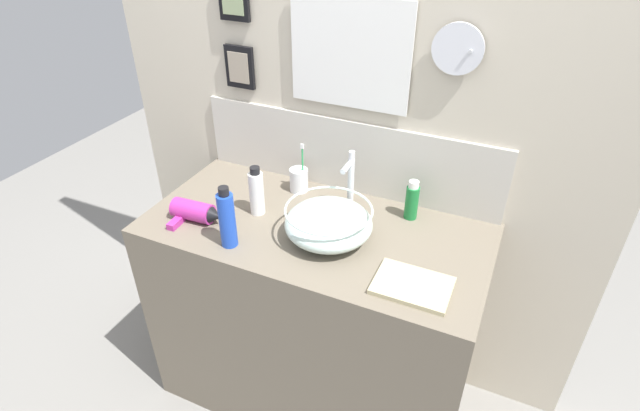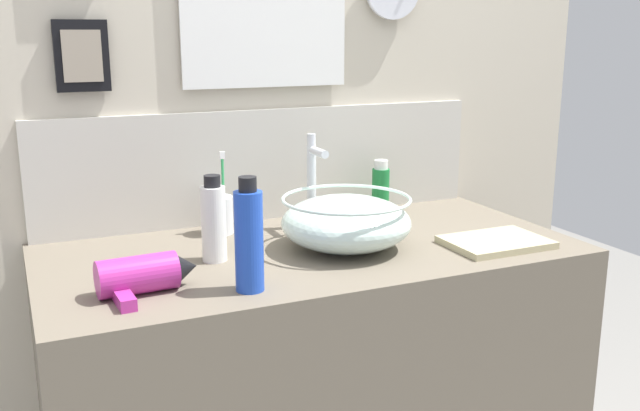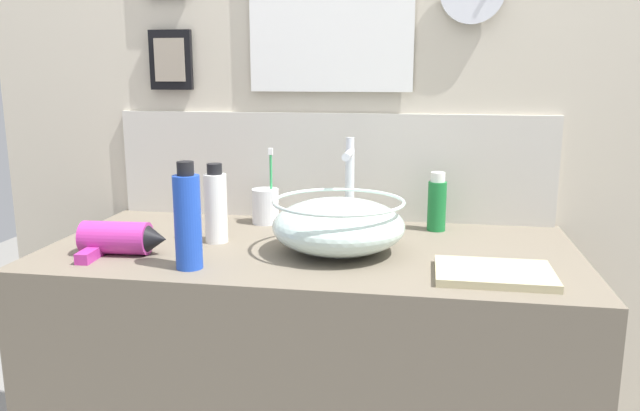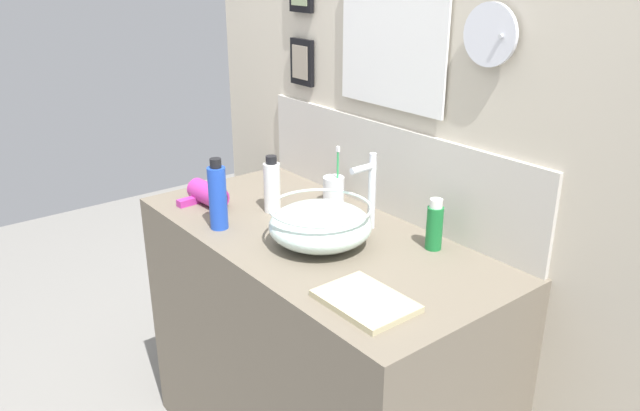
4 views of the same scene
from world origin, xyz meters
TOP-DOWN VIEW (x-y plane):
  - back_panel at (-0.00, 0.33)m, footprint 2.01×0.09m
  - glass_bowl_sink at (0.07, -0.04)m, footprint 0.30×0.30m
  - faucet at (0.07, 0.16)m, footprint 0.02×0.10m
  - hair_drier at (-0.41, -0.14)m, footprint 0.20×0.14m
  - toothbrush_cup at (-0.17, 0.21)m, footprint 0.07×0.07m
  - lotion_bottle at (-0.24, 0.00)m, footprint 0.05×0.05m
  - spray_bottle at (-0.22, -0.21)m, footprint 0.06×0.06m
  - shampoo_bottle at (0.30, 0.20)m, footprint 0.05×0.05m
  - hand_towel at (0.41, -0.16)m, footprint 0.24×0.17m

SIDE VIEW (x-z plane):
  - hand_towel at x=0.41m, z-range 0.90..0.92m
  - hair_drier at x=-0.41m, z-range 0.90..0.98m
  - toothbrush_cup at x=-0.17m, z-range 0.85..1.06m
  - glass_bowl_sink at x=0.07m, z-range 0.91..1.03m
  - shampoo_bottle at x=0.30m, z-range 0.90..1.05m
  - lotion_bottle at x=-0.24m, z-range 0.90..1.09m
  - spray_bottle at x=-0.22m, z-range 0.90..1.12m
  - faucet at x=0.07m, z-range 0.92..1.16m
  - back_panel at x=0.00m, z-range 0.00..2.52m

